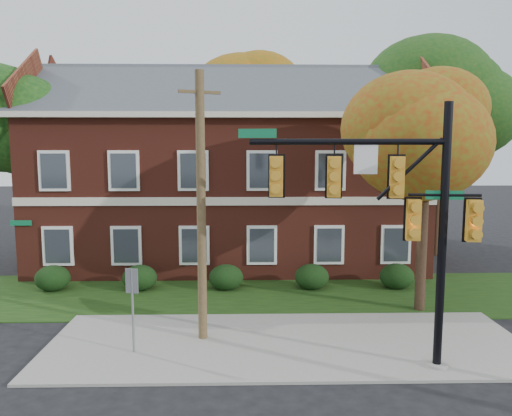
{
  "coord_description": "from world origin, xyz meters",
  "views": [
    {
      "loc": [
        -1.21,
        -13.09,
        5.84
      ],
      "look_at": [
        -0.86,
        3.0,
        3.83
      ],
      "focal_mm": 35.0,
      "sensor_mm": 36.0,
      "label": 1
    }
  ],
  "objects_px": {
    "hedge_far_left": "(53,278)",
    "hedge_far_right": "(397,276)",
    "tree_far_rear": "(253,99)",
    "hedge_left": "(140,278)",
    "hedge_right": "(312,277)",
    "tree_left_rear": "(21,128)",
    "tree_right_rear": "(449,101)",
    "traffic_signal": "(394,206)",
    "apartment_building": "(229,163)",
    "hedge_center": "(226,277)",
    "tree_near_right": "(435,121)",
    "utility_pole": "(201,208)",
    "sign_post": "(132,297)"
  },
  "relations": [
    {
      "from": "hedge_far_left",
      "to": "hedge_far_right",
      "type": "distance_m",
      "value": 14.0
    },
    {
      "from": "hedge_far_right",
      "to": "tree_far_rear",
      "type": "relative_size",
      "value": 0.12
    },
    {
      "from": "hedge_left",
      "to": "hedge_right",
      "type": "distance_m",
      "value": 7.0
    },
    {
      "from": "tree_left_rear",
      "to": "tree_right_rear",
      "type": "height_order",
      "value": "tree_right_rear"
    },
    {
      "from": "hedge_far_left",
      "to": "traffic_signal",
      "type": "xyz_separation_m",
      "value": [
        11.59,
        -7.23,
        3.77
      ]
    },
    {
      "from": "hedge_far_left",
      "to": "hedge_left",
      "type": "xyz_separation_m",
      "value": [
        3.5,
        0.0,
        0.0
      ]
    },
    {
      "from": "apartment_building",
      "to": "hedge_left",
      "type": "relative_size",
      "value": 13.43
    },
    {
      "from": "hedge_far_left",
      "to": "hedge_center",
      "type": "bearing_deg",
      "value": 0.0
    },
    {
      "from": "tree_near_right",
      "to": "tree_far_rear",
      "type": "bearing_deg",
      "value": 110.27
    },
    {
      "from": "utility_pole",
      "to": "sign_post",
      "type": "distance_m",
      "value": 3.17
    },
    {
      "from": "apartment_building",
      "to": "hedge_far_left",
      "type": "height_order",
      "value": "apartment_building"
    },
    {
      "from": "hedge_right",
      "to": "sign_post",
      "type": "xyz_separation_m",
      "value": [
        -5.85,
        -6.31,
        1.16
      ]
    },
    {
      "from": "hedge_far_left",
      "to": "tree_far_rear",
      "type": "relative_size",
      "value": 0.12
    },
    {
      "from": "apartment_building",
      "to": "tree_left_rear",
      "type": "bearing_deg",
      "value": -173.46
    },
    {
      "from": "hedge_far_left",
      "to": "hedge_right",
      "type": "distance_m",
      "value": 10.5
    },
    {
      "from": "hedge_far_right",
      "to": "utility_pole",
      "type": "relative_size",
      "value": 0.18
    },
    {
      "from": "hedge_right",
      "to": "tree_right_rear",
      "type": "height_order",
      "value": "tree_right_rear"
    },
    {
      "from": "hedge_center",
      "to": "traffic_signal",
      "type": "relative_size",
      "value": 0.2
    },
    {
      "from": "hedge_far_left",
      "to": "hedge_center",
      "type": "distance_m",
      "value": 7.0
    },
    {
      "from": "sign_post",
      "to": "hedge_center",
      "type": "bearing_deg",
      "value": 82.45
    },
    {
      "from": "hedge_far_right",
      "to": "tree_right_rear",
      "type": "distance_m",
      "value": 10.66
    },
    {
      "from": "hedge_left",
      "to": "tree_far_rear",
      "type": "bearing_deg",
      "value": 69.71
    },
    {
      "from": "hedge_left",
      "to": "utility_pole",
      "type": "distance_m",
      "value": 7.04
    },
    {
      "from": "hedge_center",
      "to": "tree_left_rear",
      "type": "distance_m",
      "value": 12.23
    },
    {
      "from": "hedge_left",
      "to": "tree_far_rear",
      "type": "xyz_separation_m",
      "value": [
        4.84,
        13.09,
        8.32
      ]
    },
    {
      "from": "tree_near_right",
      "to": "sign_post",
      "type": "xyz_separation_m",
      "value": [
        -9.58,
        -3.48,
        -4.99
      ]
    },
    {
      "from": "tree_far_rear",
      "to": "utility_pole",
      "type": "xyz_separation_m",
      "value": [
        -1.84,
        -18.4,
        -4.8
      ]
    },
    {
      "from": "tree_near_right",
      "to": "traffic_signal",
      "type": "xyz_separation_m",
      "value": [
        -2.64,
        -4.4,
        -2.37
      ]
    },
    {
      "from": "hedge_center",
      "to": "utility_pole",
      "type": "height_order",
      "value": "utility_pole"
    },
    {
      "from": "apartment_building",
      "to": "hedge_left",
      "type": "xyz_separation_m",
      "value": [
        -3.5,
        -5.25,
        -4.46
      ]
    },
    {
      "from": "apartment_building",
      "to": "tree_far_rear",
      "type": "bearing_deg",
      "value": 80.29
    },
    {
      "from": "tree_left_rear",
      "to": "traffic_signal",
      "type": "distance_m",
      "value": 18.44
    },
    {
      "from": "tree_near_right",
      "to": "hedge_left",
      "type": "bearing_deg",
      "value": 165.19
    },
    {
      "from": "tree_right_rear",
      "to": "traffic_signal",
      "type": "relative_size",
      "value": 1.53
    },
    {
      "from": "tree_left_rear",
      "to": "utility_pole",
      "type": "height_order",
      "value": "tree_left_rear"
    },
    {
      "from": "hedge_far_right",
      "to": "sign_post",
      "type": "xyz_separation_m",
      "value": [
        -9.35,
        -6.31,
        1.16
      ]
    },
    {
      "from": "tree_near_right",
      "to": "utility_pole",
      "type": "relative_size",
      "value": 1.08
    },
    {
      "from": "sign_post",
      "to": "tree_near_right",
      "type": "bearing_deg",
      "value": 32.85
    },
    {
      "from": "tree_near_right",
      "to": "tree_far_rear",
      "type": "relative_size",
      "value": 0.74
    },
    {
      "from": "hedge_far_left",
      "to": "tree_far_rear",
      "type": "height_order",
      "value": "tree_far_rear"
    },
    {
      "from": "hedge_center",
      "to": "tree_right_rear",
      "type": "bearing_deg",
      "value": 28.37
    },
    {
      "from": "sign_post",
      "to": "hedge_far_right",
      "type": "bearing_deg",
      "value": 46.91
    },
    {
      "from": "apartment_building",
      "to": "hedge_far_right",
      "type": "bearing_deg",
      "value": -36.89
    },
    {
      "from": "hedge_right",
      "to": "sign_post",
      "type": "distance_m",
      "value": 8.69
    },
    {
      "from": "hedge_far_left",
      "to": "hedge_left",
      "type": "bearing_deg",
      "value": 0.0
    },
    {
      "from": "hedge_center",
      "to": "utility_pole",
      "type": "relative_size",
      "value": 0.18
    },
    {
      "from": "hedge_left",
      "to": "tree_near_right",
      "type": "bearing_deg",
      "value": -14.81
    },
    {
      "from": "tree_near_right",
      "to": "tree_left_rear",
      "type": "distance_m",
      "value": 18.33
    },
    {
      "from": "apartment_building",
      "to": "tree_left_rear",
      "type": "relative_size",
      "value": 2.12
    },
    {
      "from": "hedge_far_left",
      "to": "tree_left_rear",
      "type": "height_order",
      "value": "tree_left_rear"
    }
  ]
}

